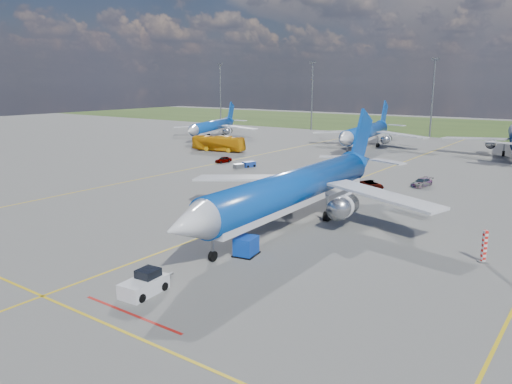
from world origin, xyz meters
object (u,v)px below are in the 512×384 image
Objects in this scene: pushback_tug at (145,284)px; baggage_tug_c at (245,165)px; apron_bus at (218,143)px; main_airliner at (294,223)px; bg_jet_nnw at (365,148)px; service_car_b at (372,185)px; service_car_c at (422,182)px; warning_post at (484,246)px; bg_jet_nw at (213,138)px; service_car_a at (223,160)px; uld_container at (246,246)px.

baggage_tug_c is (-28.50, 50.98, -0.25)m from pushback_tug.
apron_bus is at bearing 120.44° from pushback_tug.
main_airliner is 62.50m from apron_bus.
bg_jet_nnw is 8.43× the size of baggage_tug_c.
service_car_b reaches higher than baggage_tug_c.
baggage_tug_c is at bearing -136.92° from apron_bus.
main_airliner is at bearing 86.58° from pushback_tug.
service_car_c is at bearing 77.37° from main_airliner.
main_airliner is 10.52× the size of service_car_b.
service_car_c is (-15.34, 30.17, -0.85)m from warning_post.
main_airliner is 23.41m from service_car_b.
pushback_tug is (-19.99, -22.92, -0.76)m from warning_post.
bg_jet_nw is 45.51m from bg_jet_nnw.
service_car_b is at bearing 0.24° from service_car_a.
apron_bus is (-47.35, 65.47, 1.08)m from pushback_tug.
service_car_b is (-1.15, 47.16, -0.13)m from pushback_tug.
service_car_c is at bearing -43.13° from bg_jet_nw.
service_car_c is at bearing 116.96° from warning_post.
service_car_b is at bearing 131.09° from warning_post.
baggage_tug_c is at bearing 133.44° from main_airliner.
main_airliner is 12.31m from uld_container.
bg_jet_nnw is at bearing -12.02° from bg_jet_nw.
pushback_tug is 53.29m from service_car_c.
service_car_a is 0.82× the size of service_car_c.
service_car_a is (11.80, -12.57, -1.20)m from apron_bus.
pushback_tug is at bearing -82.83° from service_car_c.
bg_jet_nw is 6.63× the size of pushback_tug.
warning_post is 0.55× the size of pushback_tug.
main_airliner is 23.79m from pushback_tug.
main_airliner is at bearing -141.24° from apron_bus.
apron_bus is at bearing 147.71° from warning_post.
pushback_tug is at bearing -45.27° from baggage_tug_c.
warning_post is 0.82× the size of service_car_a.
uld_container is at bearing -38.61° from service_car_a.
bg_jet_nw reaches higher than warning_post.
pushback_tug is 2.47× the size of uld_container.
warning_post is 0.08× the size of bg_jet_nw.
service_car_a reaches higher than service_car_b.
main_airliner is 3.51× the size of apron_bus.
warning_post reaches higher than baggage_tug_c.
pushback_tug is at bearing -70.53° from bg_jet_nw.
pushback_tug is 1.50× the size of service_car_a.
service_car_c is at bearing -62.75° from bg_jet_nnw.
bg_jet_nnw is 46.20m from service_car_c.
baggage_tug_c is (-33.15, -2.11, -0.15)m from service_car_c.
main_airliner reaches higher than warning_post.
pushback_tug is 1.23× the size of service_car_c.
bg_jet_nnw is 9.18× the size of service_car_c.
warning_post is 33.86m from service_car_c.
service_car_c is (4.65, 53.09, -0.09)m from pushback_tug.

